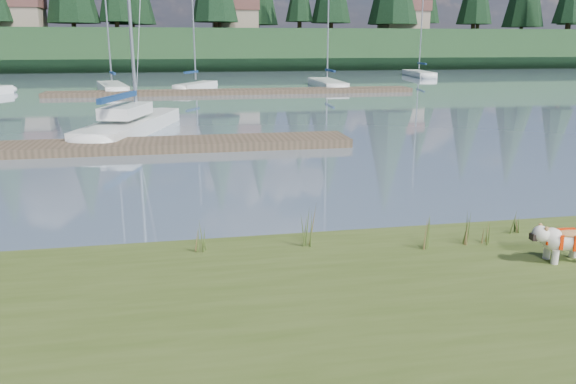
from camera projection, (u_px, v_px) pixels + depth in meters
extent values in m
plane|color=gray|center=(207.00, 94.00, 39.78)|extent=(200.00, 200.00, 0.00)
cube|color=#193219|center=(192.00, 50.00, 79.95)|extent=(200.00, 20.00, 5.00)
cylinder|color=silver|center=(555.00, 257.00, 8.41)|extent=(0.10, 0.10, 0.22)
cylinder|color=silver|center=(547.00, 252.00, 8.62)|extent=(0.10, 0.10, 0.22)
cylinder|color=silver|center=(573.00, 251.00, 8.67)|extent=(0.10, 0.10, 0.22)
ellipsoid|color=silver|center=(567.00, 239.00, 8.48)|extent=(0.74, 0.40, 0.34)
ellipsoid|color=#A6703E|center=(568.00, 233.00, 8.45)|extent=(0.52, 0.37, 0.12)
ellipsoid|color=silver|center=(541.00, 234.00, 8.40)|extent=(0.27, 0.28, 0.25)
cube|color=black|center=(533.00, 237.00, 8.40)|extent=(0.08, 0.13, 0.10)
cube|color=silver|center=(131.00, 127.00, 22.81)|extent=(3.83, 7.97, 0.70)
ellipsoid|color=silver|center=(161.00, 115.00, 26.55)|extent=(2.21, 2.51, 0.70)
cube|color=navy|center=(118.00, 97.00, 21.36)|extent=(1.16, 3.46, 0.20)
cube|color=silver|center=(126.00, 111.00, 22.19)|extent=(1.96, 3.06, 0.45)
cube|color=#4C3D2C|center=(118.00, 146.00, 19.09)|extent=(16.00, 2.00, 0.30)
cube|color=#4C3D2C|center=(235.00, 92.00, 40.09)|extent=(26.00, 2.20, 0.30)
ellipsoid|color=silver|center=(5.00, 90.00, 40.69)|extent=(2.20, 2.37, 0.70)
cube|color=silver|center=(112.00, 88.00, 42.12)|extent=(3.12, 7.43, 0.70)
ellipsoid|color=silver|center=(108.00, 85.00, 45.35)|extent=(1.96, 2.26, 0.70)
cylinder|color=silver|center=(105.00, 1.00, 40.51)|extent=(0.12, 0.12, 11.32)
cube|color=navy|center=(113.00, 73.00, 40.94)|extent=(0.80, 2.86, 0.20)
cube|color=silver|center=(196.00, 87.00, 42.98)|extent=(3.54, 5.28, 0.70)
ellipsoid|color=silver|center=(211.00, 85.00, 45.44)|extent=(1.70, 1.83, 0.70)
cylinder|color=silver|center=(193.00, 22.00, 41.75)|extent=(0.12, 0.12, 8.38)
cube|color=navy|center=(191.00, 72.00, 42.00)|extent=(1.16, 1.97, 0.20)
cube|color=silver|center=(327.00, 84.00, 45.89)|extent=(2.10, 7.91, 0.70)
ellipsoid|color=silver|center=(318.00, 81.00, 49.64)|extent=(1.80, 2.21, 0.70)
cube|color=navy|center=(330.00, 70.00, 44.56)|extent=(0.33, 3.13, 0.20)
cube|color=silver|center=(419.00, 74.00, 60.41)|extent=(2.84, 7.88, 0.70)
ellipsoid|color=silver|center=(410.00, 72.00, 64.13)|extent=(1.97, 2.32, 0.70)
cylinder|color=silver|center=(422.00, 13.00, 58.78)|extent=(0.12, 0.12, 11.50)
cube|color=navy|center=(422.00, 63.00, 59.09)|extent=(0.64, 3.06, 0.20)
cone|color=#475B23|center=(303.00, 227.00, 9.11)|extent=(0.03, 0.03, 0.65)
cone|color=brown|center=(311.00, 232.00, 9.08)|extent=(0.03, 0.03, 0.52)
cone|color=#475B23|center=(307.00, 224.00, 9.14)|extent=(0.03, 0.03, 0.71)
cone|color=brown|center=(312.00, 232.00, 9.13)|extent=(0.03, 0.03, 0.45)
cone|color=#475B23|center=(306.00, 230.00, 9.05)|extent=(0.03, 0.03, 0.58)
cone|color=#475B23|center=(422.00, 231.00, 9.06)|extent=(0.03, 0.03, 0.53)
cone|color=brown|center=(430.00, 236.00, 9.02)|extent=(0.03, 0.03, 0.43)
cone|color=#475B23|center=(425.00, 229.00, 9.09)|extent=(0.03, 0.03, 0.59)
cone|color=brown|center=(431.00, 236.00, 9.07)|extent=(0.03, 0.03, 0.37)
cone|color=#475B23|center=(425.00, 235.00, 8.99)|extent=(0.03, 0.03, 0.48)
cone|color=#475B23|center=(460.00, 229.00, 9.25)|extent=(0.03, 0.03, 0.50)
cone|color=brown|center=(468.00, 233.00, 9.21)|extent=(0.03, 0.03, 0.40)
cone|color=#475B23|center=(462.00, 227.00, 9.28)|extent=(0.03, 0.03, 0.55)
cone|color=brown|center=(468.00, 233.00, 9.26)|extent=(0.03, 0.03, 0.35)
cone|color=#475B23|center=(463.00, 232.00, 9.18)|extent=(0.03, 0.03, 0.45)
cone|color=#475B23|center=(199.00, 237.00, 8.87)|extent=(0.03, 0.03, 0.50)
cone|color=brown|center=(206.00, 241.00, 8.83)|extent=(0.03, 0.03, 0.40)
cone|color=#475B23|center=(203.00, 234.00, 8.90)|extent=(0.03, 0.03, 0.55)
cone|color=brown|center=(208.00, 241.00, 8.88)|extent=(0.03, 0.03, 0.35)
cone|color=#475B23|center=(200.00, 240.00, 8.80)|extent=(0.03, 0.03, 0.45)
cone|color=#475B23|center=(485.00, 234.00, 9.27)|extent=(0.03, 0.03, 0.33)
cone|color=brown|center=(493.00, 236.00, 9.23)|extent=(0.03, 0.03, 0.26)
cone|color=#475B23|center=(487.00, 232.00, 9.30)|extent=(0.03, 0.03, 0.36)
cone|color=brown|center=(493.00, 237.00, 9.28)|extent=(0.03, 0.03, 0.23)
cone|color=#475B23|center=(488.00, 236.00, 9.20)|extent=(0.03, 0.03, 0.29)
cone|color=#475B23|center=(508.00, 220.00, 9.79)|extent=(0.03, 0.03, 0.44)
cone|color=brown|center=(516.00, 223.00, 9.75)|extent=(0.03, 0.03, 0.36)
cone|color=#475B23|center=(511.00, 218.00, 9.82)|extent=(0.03, 0.03, 0.49)
cone|color=brown|center=(516.00, 224.00, 9.80)|extent=(0.03, 0.03, 0.31)
cone|color=#475B23|center=(512.00, 223.00, 9.72)|extent=(0.03, 0.03, 0.40)
cube|color=#33281C|center=(294.00, 250.00, 9.76)|extent=(60.00, 0.50, 0.14)
cylinder|color=#382619|center=(117.00, 24.00, 76.34)|extent=(0.60, 0.60, 1.80)
cylinder|color=#382619|center=(216.00, 24.00, 72.96)|extent=(0.60, 0.60, 1.80)
cylinder|color=#382619|center=(300.00, 25.00, 78.90)|extent=(0.60, 0.60, 1.80)
cylinder|color=#382619|center=(392.00, 25.00, 79.32)|extent=(0.60, 0.60, 1.80)
cylinder|color=#382619|center=(473.00, 26.00, 84.67)|extent=(0.60, 0.60, 1.80)
cylinder|color=#382619|center=(567.00, 26.00, 83.19)|extent=(0.60, 0.60, 1.80)
cube|color=gray|center=(18.00, 19.00, 72.17)|extent=(6.00, 5.00, 2.80)
cube|color=brown|center=(16.00, 2.00, 71.63)|extent=(6.30, 5.30, 1.40)
cube|color=gray|center=(235.00, 21.00, 78.12)|extent=(6.00, 5.00, 2.80)
cube|color=brown|center=(235.00, 5.00, 77.57)|extent=(6.30, 5.30, 1.40)
cube|color=gray|center=(403.00, 22.00, 80.50)|extent=(6.00, 5.00, 2.80)
cube|color=brown|center=(404.00, 6.00, 79.96)|extent=(6.30, 5.30, 1.40)
cube|color=brown|center=(404.00, 0.00, 79.75)|extent=(4.20, 3.60, 0.70)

